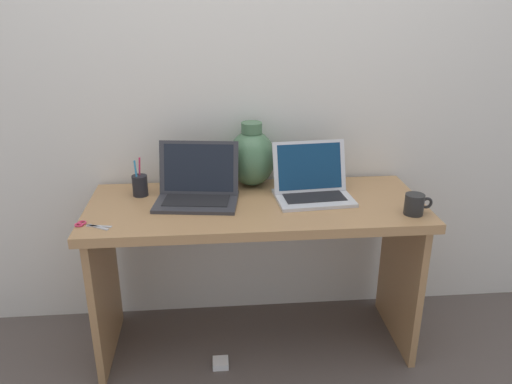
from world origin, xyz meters
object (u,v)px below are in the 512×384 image
object	(u,v)px
green_vase	(252,157)
laptop_left	(198,186)
scissors	(87,225)
pen_cup	(140,185)
power_brick	(221,363)
laptop_right	(312,183)
coffee_mug	(415,204)

from	to	relation	value
green_vase	laptop_left	bearing A→B (deg)	-146.28
laptop_left	scissors	xyz separation A→B (m)	(-0.42, -0.23, -0.06)
pen_cup	scissors	bearing A→B (deg)	-119.41
pen_cup	power_brick	distance (m)	0.87
laptop_right	scissors	distance (m)	0.95
laptop_right	scissors	bearing A→B (deg)	-166.33
pen_cup	scissors	distance (m)	0.35
power_brick	laptop_left	bearing A→B (deg)	108.85
laptop_left	coffee_mug	size ratio (longest dim) A/B	3.25
laptop_right	green_vase	xyz separation A→B (m)	(-0.25, 0.17, 0.07)
laptop_right	green_vase	distance (m)	0.31
pen_cup	power_brick	size ratio (longest dim) A/B	2.43
green_vase	coffee_mug	xyz separation A→B (m)	(0.63, -0.39, -0.09)
laptop_left	power_brick	size ratio (longest dim) A/B	5.32
laptop_right	pen_cup	distance (m)	0.75
laptop_right	pen_cup	size ratio (longest dim) A/B	2.01
laptop_left	laptop_right	distance (m)	0.49
coffee_mug	scissors	world-z (taller)	coffee_mug
green_vase	coffee_mug	size ratio (longest dim) A/B	2.58
pen_cup	power_brick	bearing A→B (deg)	-41.24
laptop_right	laptop_left	bearing A→B (deg)	179.49
laptop_left	green_vase	size ratio (longest dim) A/B	1.26
coffee_mug	pen_cup	distance (m)	1.17
laptop_left	scissors	world-z (taller)	laptop_left
scissors	power_brick	size ratio (longest dim) A/B	2.09
green_vase	pen_cup	bearing A→B (deg)	-169.55
pen_cup	scissors	world-z (taller)	pen_cup
laptop_left	power_brick	xyz separation A→B (m)	(0.07, -0.22, -0.77)
laptop_right	green_vase	bearing A→B (deg)	145.85
coffee_mug	scissors	xyz separation A→B (m)	(-1.30, 0.00, -0.04)
coffee_mug	power_brick	xyz separation A→B (m)	(-0.80, 0.01, -0.75)
scissors	power_brick	world-z (taller)	scissors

